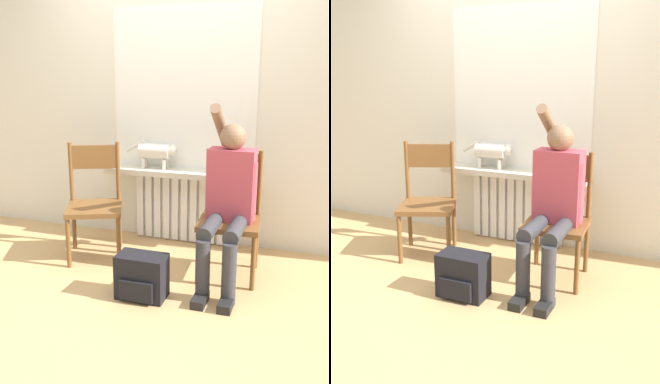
% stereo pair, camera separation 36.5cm
% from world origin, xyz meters
% --- Properties ---
extents(ground_plane, '(12.00, 12.00, 0.00)m').
position_xyz_m(ground_plane, '(0.00, 0.00, 0.00)').
color(ground_plane, tan).
extents(wall_with_window, '(7.00, 0.06, 2.70)m').
position_xyz_m(wall_with_window, '(0.00, 1.23, 1.35)').
color(wall_with_window, silver).
rests_on(wall_with_window, ground_plane).
extents(radiator, '(0.86, 0.08, 0.64)m').
position_xyz_m(radiator, '(0.00, 1.15, 0.32)').
color(radiator, white).
rests_on(radiator, ground_plane).
extents(windowsill, '(1.35, 0.26, 0.05)m').
position_xyz_m(windowsill, '(0.00, 1.07, 0.66)').
color(windowsill, beige).
rests_on(windowsill, radiator).
extents(window_glass, '(1.30, 0.01, 1.39)m').
position_xyz_m(window_glass, '(0.00, 1.20, 1.38)').
color(window_glass, white).
rests_on(window_glass, windowsill).
extents(chair_left, '(0.59, 0.59, 0.96)m').
position_xyz_m(chair_left, '(-0.59, 0.58, 0.48)').
color(chair_left, brown).
rests_on(chair_left, ground_plane).
extents(chair_right, '(0.48, 0.48, 0.96)m').
position_xyz_m(chair_right, '(0.56, 0.58, 0.48)').
color(chair_right, brown).
rests_on(chair_right, ground_plane).
extents(person, '(0.36, 1.01, 1.32)m').
position_xyz_m(person, '(0.57, 0.46, 0.65)').
color(person, '#333338').
rests_on(person, ground_plane).
extents(cat, '(0.50, 0.13, 0.26)m').
position_xyz_m(cat, '(-0.21, 1.08, 0.84)').
color(cat, silver).
rests_on(cat, windowsill).
extents(backpack, '(0.34, 0.23, 0.31)m').
position_xyz_m(backpack, '(0.07, -0.00, 0.15)').
color(backpack, black).
rests_on(backpack, ground_plane).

